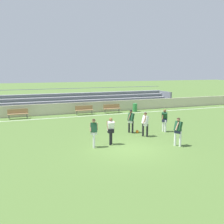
{
  "coord_description": "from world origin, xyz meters",
  "views": [
    {
      "loc": [
        -6.08,
        -12.99,
        4.48
      ],
      "look_at": [
        0.91,
        5.08,
        1.31
      ],
      "focal_mm": 41.78,
      "sensor_mm": 36.0,
      "label": 1
    }
  ],
  "objects": [
    {
      "name": "field_line_sideline",
      "position": [
        0.0,
        11.21,
        0.0
      ],
      "size": [
        44.0,
        0.12,
        0.01
      ],
      "primitive_type": "cube",
      "color": "white",
      "rests_on": "ground"
    },
    {
      "name": "bench_far_right",
      "position": [
        0.63,
        12.1,
        0.55
      ],
      "size": [
        1.8,
        0.4,
        0.9
      ],
      "color": "#99754C",
      "rests_on": "ground"
    },
    {
      "name": "player_dark_dropping_back",
      "position": [
        2.91,
        -0.5,
        1.02
      ],
      "size": [
        0.68,
        0.51,
        1.71
      ],
      "color": "white",
      "rests_on": "ground"
    },
    {
      "name": "player_white_challenging",
      "position": [
        2.18,
        2.18,
        0.99
      ],
      "size": [
        0.57,
        0.46,
        1.66
      ],
      "color": "black",
      "rests_on": "ground"
    },
    {
      "name": "bleacher_stand",
      "position": [
        -1.55,
        15.49,
        0.98
      ],
      "size": [
        27.48,
        3.25,
        2.33
      ],
      "color": "#B2B2B7",
      "rests_on": "ground"
    },
    {
      "name": "trash_bin",
      "position": [
        6.23,
        12.0,
        0.43
      ],
      "size": [
        0.47,
        0.47,
        0.87
      ],
      "primitive_type": "cylinder",
      "color": "#2D7F3D",
      "rests_on": "ground"
    },
    {
      "name": "bench_far_left",
      "position": [
        -5.64,
        12.1,
        0.55
      ],
      "size": [
        1.8,
        0.4,
        0.9
      ],
      "color": "#99754C",
      "rests_on": "ground"
    },
    {
      "name": "ground_plane",
      "position": [
        0.0,
        0.0,
        0.0
      ],
      "size": [
        160.0,
        160.0,
        0.0
      ],
      "primitive_type": "plane",
      "color": "#4C6B30"
    },
    {
      "name": "player_white_overlapping",
      "position": [
        -0.66,
        1.24,
        0.98
      ],
      "size": [
        0.46,
        0.41,
        1.65
      ],
      "color": "black",
      "rests_on": "ground"
    },
    {
      "name": "sideline_wall",
      "position": [
        0.0,
        13.1,
        0.56
      ],
      "size": [
        48.0,
        0.16,
        1.13
      ],
      "primitive_type": "cube",
      "color": "beige",
      "rests_on": "ground"
    },
    {
      "name": "player_dark_wide_right",
      "position": [
        4.12,
        2.88,
        0.99
      ],
      "size": [
        0.64,
        0.54,
        1.66
      ],
      "color": "white",
      "rests_on": "ground"
    },
    {
      "name": "player_dark_pressing_high",
      "position": [
        1.73,
        3.47,
        0.98
      ],
      "size": [
        0.69,
        0.53,
        1.65
      ],
      "color": "black",
      "rests_on": "ground"
    },
    {
      "name": "player_dark_on_ball",
      "position": [
        -1.78,
        1.04,
        1.01
      ],
      "size": [
        0.55,
        0.44,
        1.69
      ],
      "color": "white",
      "rests_on": "ground"
    },
    {
      "name": "bench_centre_sideline",
      "position": [
        3.6,
        12.1,
        0.55
      ],
      "size": [
        1.8,
        0.4,
        0.9
      ],
      "color": "#99754C",
      "rests_on": "ground"
    },
    {
      "name": "soccer_ball",
      "position": [
        2.12,
        3.24,
        0.11
      ],
      "size": [
        0.22,
        0.22,
        0.22
      ],
      "primitive_type": "sphere",
      "color": "orange",
      "rests_on": "ground"
    }
  ]
}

